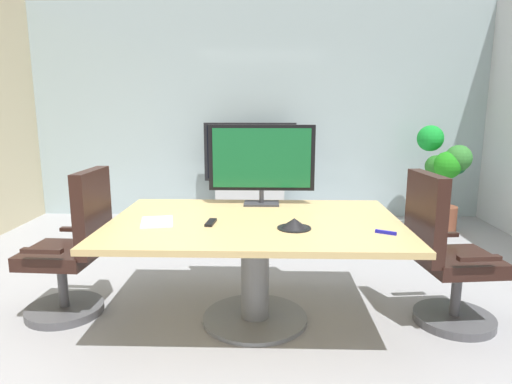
% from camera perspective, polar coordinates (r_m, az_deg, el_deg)
% --- Properties ---
extents(ground_plane, '(7.67, 7.67, 0.00)m').
position_cam_1_polar(ground_plane, '(3.23, -1.31, -17.36)').
color(ground_plane, '#99999E').
extents(wall_back_glass_partition, '(6.22, 0.10, 2.88)m').
position_cam_1_polar(wall_back_glass_partition, '(6.17, 0.24, 10.24)').
color(wall_back_glass_partition, '#9EB2B7').
rests_on(wall_back_glass_partition, ground).
extents(conference_table, '(2.01, 1.34, 0.75)m').
position_cam_1_polar(conference_table, '(3.15, -0.13, -6.61)').
color(conference_table, tan).
rests_on(conference_table, ground).
extents(office_chair_left, '(0.61, 0.58, 1.09)m').
position_cam_1_polar(office_chair_left, '(3.54, -22.44, -7.56)').
color(office_chair_left, '#4C4C51').
rests_on(office_chair_left, ground).
extents(office_chair_right, '(0.62, 0.60, 1.09)m').
position_cam_1_polar(office_chair_right, '(3.41, 23.17, -8.34)').
color(office_chair_right, '#4C4C51').
rests_on(office_chair_right, ground).
extents(tv_monitor, '(0.84, 0.18, 0.64)m').
position_cam_1_polar(tv_monitor, '(3.52, 0.73, 4.12)').
color(tv_monitor, '#333338').
rests_on(tv_monitor, conference_table).
extents(wall_display_unit, '(1.20, 0.36, 1.31)m').
position_cam_1_polar(wall_display_unit, '(5.92, -0.75, 0.47)').
color(wall_display_unit, '#B7BABC').
rests_on(wall_display_unit, ground).
extents(potted_plant, '(0.57, 0.63, 1.29)m').
position_cam_1_polar(potted_plant, '(5.90, 23.08, 2.74)').
color(potted_plant, brown).
rests_on(potted_plant, ground).
extents(conference_phone, '(0.22, 0.22, 0.07)m').
position_cam_1_polar(conference_phone, '(2.89, 4.93, -4.11)').
color(conference_phone, black).
rests_on(conference_phone, conference_table).
extents(remote_control, '(0.06, 0.17, 0.02)m').
position_cam_1_polar(remote_control, '(3.02, -5.82, -3.91)').
color(remote_control, black).
rests_on(remote_control, conference_table).
extents(whiteboard_marker, '(0.12, 0.08, 0.02)m').
position_cam_1_polar(whiteboard_marker, '(2.89, 16.32, -4.99)').
color(whiteboard_marker, '#1919A5').
rests_on(whiteboard_marker, conference_table).
extents(paper_notepad, '(0.27, 0.34, 0.01)m').
position_cam_1_polar(paper_notepad, '(3.11, -12.59, -3.75)').
color(paper_notepad, white).
rests_on(paper_notepad, conference_table).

